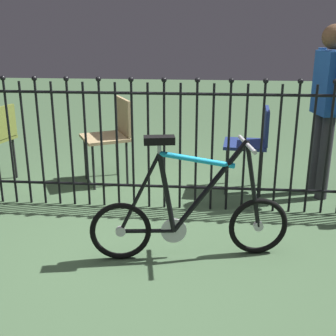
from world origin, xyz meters
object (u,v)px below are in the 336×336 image
(chair_tan, at_px, (112,131))
(person_visitor, at_px, (327,98))
(chair_navy, at_px, (253,140))
(bicycle, at_px, (190,216))

(chair_tan, height_order, person_visitor, person_visitor)
(person_visitor, bearing_deg, chair_tan, 173.78)
(chair_tan, relative_size, person_visitor, 0.55)
(chair_tan, height_order, chair_navy, chair_tan)
(bicycle, height_order, chair_navy, bicycle)
(chair_navy, xyz_separation_m, person_visitor, (0.63, -0.07, 0.41))
(bicycle, height_order, person_visitor, person_visitor)
(bicycle, relative_size, chair_navy, 1.68)
(chair_tan, distance_m, person_visitor, 2.07)
(bicycle, distance_m, chair_tan, 1.72)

